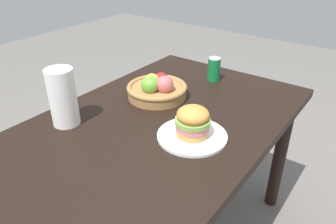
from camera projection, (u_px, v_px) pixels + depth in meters
dining_table at (160, 139)px, 1.43m from camera, size 1.40×0.90×0.75m
plate at (192, 136)px, 1.26m from camera, size 0.27×0.27×0.01m
sandwich at (193, 121)px, 1.23m from camera, size 0.14×0.14×0.12m
soda_can at (214, 69)px, 1.72m from camera, size 0.07×0.07×0.13m
fruit_basket at (157, 89)px, 1.55m from camera, size 0.29×0.29×0.12m
paper_towel_roll at (63, 97)px, 1.30m from camera, size 0.11×0.11×0.24m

